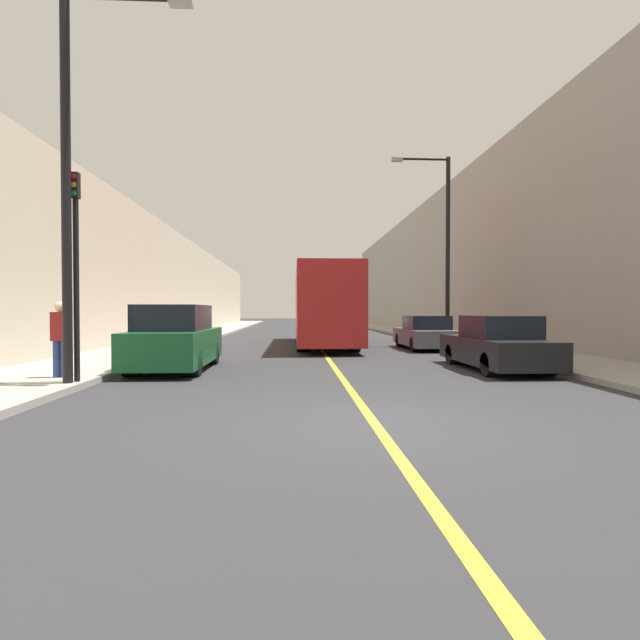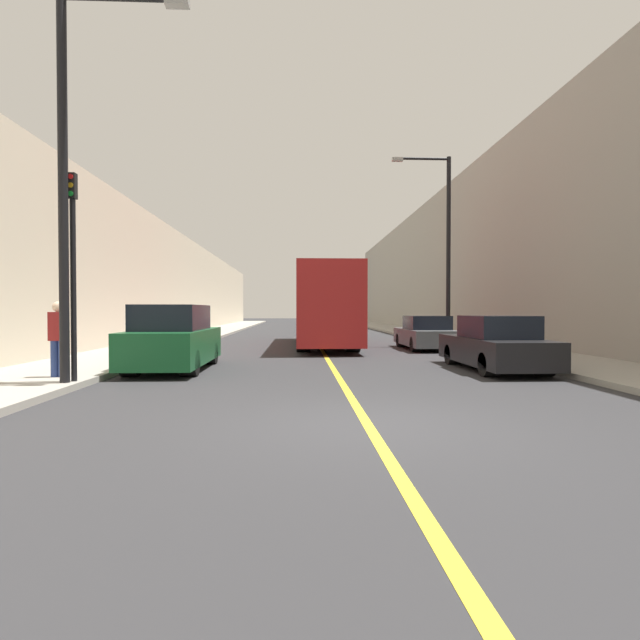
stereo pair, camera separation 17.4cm
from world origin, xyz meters
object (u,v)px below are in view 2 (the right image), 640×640
bus (323,306)px  car_right_mid (426,334)px  street_lamp_right (444,238)px  street_lamp_left (74,162)px  traffic_light (73,269)px  pedestrian (58,338)px  parked_suv_left (174,340)px  car_right_near (495,346)px

bus → car_right_mid: bus is taller
car_right_mid → street_lamp_right: 4.81m
street_lamp_left → traffic_light: street_lamp_left is taller
street_lamp_right → pedestrian: bearing=-137.8°
parked_suv_left → car_right_near: 9.04m
car_right_mid → street_lamp_right: street_lamp_right is taller
pedestrian → car_right_near: bearing=10.4°
street_lamp_right → traffic_light: bearing=-134.4°
traffic_light → street_lamp_right: bearing=45.6°
street_lamp_left → street_lamp_right: bearing=46.4°
street_lamp_left → street_lamp_right: street_lamp_right is taller
car_right_mid → parked_suv_left: bearing=-141.8°
car_right_near → traffic_light: traffic_light is taller
bus → car_right_near: size_ratio=2.54×
pedestrian → parked_suv_left: bearing=50.5°
bus → street_lamp_right: street_lamp_right is taller
street_lamp_right → car_right_near: bearing=-97.7°
car_right_mid → traffic_light: bearing=-135.2°
pedestrian → traffic_light: bearing=-47.4°
traffic_light → pedestrian: 1.82m
street_lamp_right → traffic_light: street_lamp_right is taller
car_right_near → street_lamp_left: street_lamp_left is taller
street_lamp_left → car_right_mid: bearing=45.7°
street_lamp_right → car_right_mid: bearing=-128.2°
car_right_mid → pedestrian: bearing=-139.1°
street_lamp_right → bus: bearing=170.6°
car_right_mid → street_lamp_left: bearing=-134.3°
bus → car_right_mid: (4.29, -2.50, -1.23)m
traffic_light → pedestrian: traffic_light is taller
bus → car_right_mid: 5.12m
car_right_mid → pedestrian: size_ratio=2.62×
car_right_mid → pedestrian: 14.60m
bus → pedestrian: bus is taller
parked_suv_left → traffic_light: 3.86m
pedestrian → street_lamp_right: bearing=42.2°
car_right_near → pedestrian: pedestrian is taller
street_lamp_left → pedestrian: (-0.80, 0.94, -3.76)m
traffic_light → pedestrian: (-0.67, 0.73, -1.53)m
car_right_near → car_right_mid: 7.51m
car_right_near → traffic_light: bearing=-165.1°
street_lamp_left → street_lamp_right: size_ratio=0.95×
bus → car_right_mid: size_ratio=2.63×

